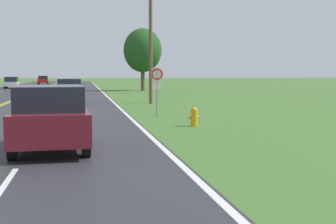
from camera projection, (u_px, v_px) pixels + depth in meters
fire_hydrant at (194, 117)px, 18.08m from camera, size 0.43×0.27×0.75m
traffic_sign at (157, 80)px, 22.02m from camera, size 0.60×0.10×2.31m
utility_pole_midground at (151, 36)px, 31.12m from camera, size 1.80×0.24×8.78m
tree_mid_treeline at (143, 50)px, 54.94m from camera, size 4.48×4.48×7.32m
car_maroon_van_nearest at (50, 116)px, 12.36m from camera, size 2.12×4.06×1.72m
car_silver_sedan_mid_far at (69, 90)px, 34.29m from camera, size 1.95×4.38×1.64m
car_white_hatchback_distant at (11, 82)px, 62.92m from camera, size 1.82×3.73×1.57m
car_red_sedan_horizon at (43, 80)px, 86.28m from camera, size 1.94×4.08×1.58m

